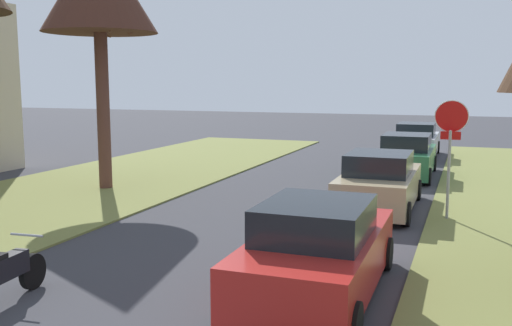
% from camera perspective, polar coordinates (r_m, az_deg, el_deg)
% --- Properties ---
extents(stop_sign_far, '(0.81, 0.47, 2.95)m').
position_cam_1_polar(stop_sign_far, '(14.81, 18.85, 2.80)').
color(stop_sign_far, '#9EA0A5').
rests_on(stop_sign_far, grass_verge_right).
extents(parked_sedan_red, '(1.97, 4.41, 1.57)m').
position_cam_1_polar(parked_sedan_red, '(9.35, 6.20, -8.78)').
color(parked_sedan_red, red).
rests_on(parked_sedan_red, ground).
extents(parked_sedan_tan, '(1.97, 4.41, 1.57)m').
position_cam_1_polar(parked_sedan_tan, '(15.77, 12.20, -1.98)').
color(parked_sedan_tan, tan).
rests_on(parked_sedan_tan, ground).
extents(parked_sedan_green, '(1.97, 4.41, 1.57)m').
position_cam_1_polar(parked_sedan_green, '(21.54, 14.79, 0.59)').
color(parked_sedan_green, '#28663D').
rests_on(parked_sedan_green, ground).
extents(parked_sedan_silver, '(1.97, 4.41, 1.57)m').
position_cam_1_polar(parked_sedan_silver, '(27.38, 15.69, 2.10)').
color(parked_sedan_silver, '#BCBCC1').
rests_on(parked_sedan_silver, ground).
extents(parked_motorcycle, '(0.60, 2.05, 0.97)m').
position_cam_1_polar(parked_motorcycle, '(9.77, -24.03, -10.18)').
color(parked_motorcycle, black).
rests_on(parked_motorcycle, ground).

